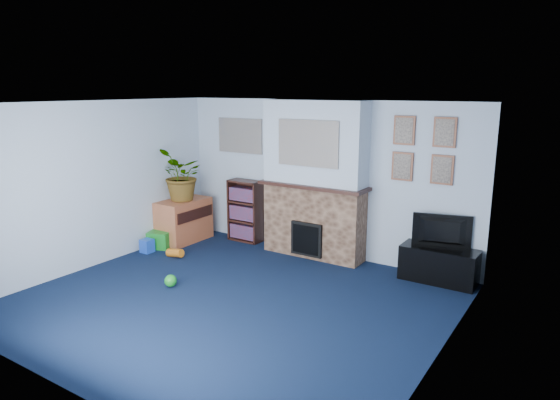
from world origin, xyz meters
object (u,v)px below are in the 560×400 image
Objects in this scene: television at (442,232)px; bookshelf at (246,212)px; tv_stand at (439,266)px; sideboard at (184,221)px.

bookshelf is (-3.31, 0.06, -0.19)m from television.
bookshelf is (-3.31, 0.08, 0.28)m from tv_stand.
television is at bearing 7.25° from sideboard.
television is 3.32m from bookshelf.
television reaches higher than sideboard.
tv_stand is 4.22m from sideboard.
tv_stand is 0.47m from television.
bookshelf reaches higher than sideboard.
bookshelf is at bearing -15.50° from television.
sideboard reaches higher than tv_stand.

